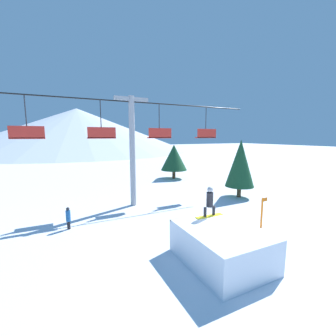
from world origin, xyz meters
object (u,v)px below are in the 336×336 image
at_px(snow_ramp, 221,245).
at_px(pine_tree_near, 240,163).
at_px(snowboarder, 210,201).
at_px(trail_marker, 262,212).
at_px(distant_skier, 68,217).

height_order(snow_ramp, pine_tree_near, pine_tree_near).
bearing_deg(snow_ramp, snowboarder, 73.76).
distance_m(snow_ramp, trail_marker, 4.53).
relative_size(pine_tree_near, distant_skier, 3.85).
xyz_separation_m(pine_tree_near, distant_skier, (-13.00, -0.83, -2.14)).
height_order(snowboarder, pine_tree_near, pine_tree_near).
bearing_deg(snowboarder, trail_marker, 5.25).
height_order(snow_ramp, snowboarder, snowboarder).
bearing_deg(snow_ramp, trail_marker, 21.94).
bearing_deg(trail_marker, snow_ramp, -158.06).
relative_size(pine_tree_near, trail_marker, 2.78).
relative_size(trail_marker, distant_skier, 1.39).
xyz_separation_m(snow_ramp, pine_tree_near, (7.67, 7.04, 2.10)).
distance_m(trail_marker, distant_skier, 10.54).
bearing_deg(snowboarder, distant_skier, 139.63).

